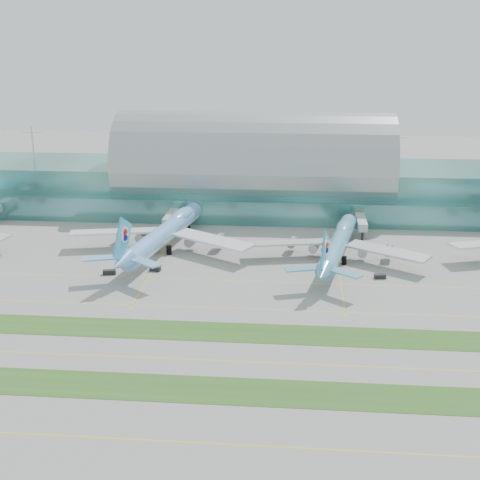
{
  "coord_description": "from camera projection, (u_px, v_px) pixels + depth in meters",
  "views": [
    {
      "loc": [
        18.61,
        -159.38,
        77.69
      ],
      "look_at": [
        0.0,
        55.0,
        9.0
      ],
      "focal_mm": 50.0,
      "sensor_mm": 36.0,
      "label": 1
    }
  ],
  "objects": [
    {
      "name": "taxiline_c",
      "position": [
        229.0,
        308.0,
        193.5
      ],
      "size": [
        420.0,
        0.35,
        0.01
      ],
      "primitive_type": "cube",
      "color": "yellow",
      "rests_on": "ground"
    },
    {
      "name": "gse_e",
      "position": [
        322.0,
        272.0,
        220.26
      ],
      "size": [
        3.36,
        2.43,
        1.48
      ],
      "primitive_type": "cube",
      "rotation": [
        0.0,
        0.0,
        0.32
      ],
      "color": "orange",
      "rests_on": "ground"
    },
    {
      "name": "grass_strip_near",
      "position": [
        208.0,
        390.0,
        149.83
      ],
      "size": [
        420.0,
        12.0,
        0.08
      ],
      "primitive_type": "cube",
      "color": "#2D591E",
      "rests_on": "ground"
    },
    {
      "name": "airliner_c",
      "position": [
        338.0,
        243.0,
        232.04
      ],
      "size": [
        62.38,
        71.69,
        19.85
      ],
      "rotation": [
        0.0,
        0.0,
        -0.19
      ],
      "color": "#59A4C5",
      "rests_on": "ground"
    },
    {
      "name": "terminal",
      "position": [
        254.0,
        178.0,
        294.32
      ],
      "size": [
        340.0,
        69.1,
        36.0
      ],
      "color": "#3D7A75",
      "rests_on": "ground"
    },
    {
      "name": "ground",
      "position": [
        222.0,
        335.0,
        176.42
      ],
      "size": [
        700.0,
        700.0,
        0.0
      ],
      "primitive_type": "plane",
      "color": "gray",
      "rests_on": "ground"
    },
    {
      "name": "grass_strip_far",
      "position": [
        223.0,
        332.0,
        178.3
      ],
      "size": [
        420.0,
        12.0,
        0.08
      ],
      "primitive_type": "cube",
      "color": "#2D591E",
      "rests_on": "ground"
    },
    {
      "name": "gse_d",
      "position": [
        155.0,
        269.0,
        222.81
      ],
      "size": [
        3.79,
        2.28,
        1.53
      ],
      "primitive_type": "cube",
      "rotation": [
        0.0,
        0.0,
        -0.16
      ],
      "color": "black",
      "rests_on": "ground"
    },
    {
      "name": "taxiline_d",
      "position": [
        236.0,
        281.0,
        214.38
      ],
      "size": [
        420.0,
        0.35,
        0.01
      ],
      "primitive_type": "cube",
      "color": "yellow",
      "rests_on": "ground"
    },
    {
      "name": "airliner_b",
      "position": [
        165.0,
        232.0,
        242.51
      ],
      "size": [
        69.46,
        79.74,
        22.04
      ],
      "rotation": [
        0.0,
        0.0,
        -0.18
      ],
      "color": "#6CA8EF",
      "rests_on": "ground"
    },
    {
      "name": "taxiline_b",
      "position": [
        216.0,
        360.0,
        163.13
      ],
      "size": [
        420.0,
        0.35,
        0.01
      ],
      "primitive_type": "cube",
      "color": "yellow",
      "rests_on": "ground"
    },
    {
      "name": "gse_f",
      "position": [
        380.0,
        276.0,
        216.28
      ],
      "size": [
        3.85,
        2.36,
        1.41
      ],
      "primitive_type": "cube",
      "rotation": [
        0.0,
        0.0,
        0.14
      ],
      "color": "black",
      "rests_on": "ground"
    },
    {
      "name": "gse_c",
      "position": [
        109.0,
        272.0,
        219.76
      ],
      "size": [
        4.51,
        2.69,
        1.5
      ],
      "primitive_type": "cube",
      "rotation": [
        0.0,
        0.0,
        0.22
      ],
      "color": "black",
      "rests_on": "ground"
    },
    {
      "name": "taxiline_a",
      "position": [
        195.0,
        443.0,
        130.86
      ],
      "size": [
        420.0,
        0.35,
        0.01
      ],
      "primitive_type": "cube",
      "color": "yellow",
      "rests_on": "ground"
    }
  ]
}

